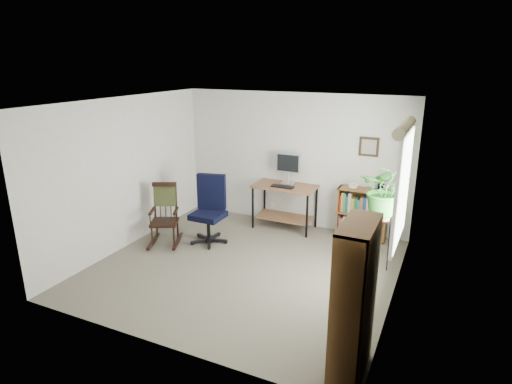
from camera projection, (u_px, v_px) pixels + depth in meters
The scene contains 18 objects.
floor at pixel (245, 267), 6.33m from camera, with size 4.20×4.00×0.00m, color slate.
ceiling at pixel (243, 102), 5.61m from camera, with size 4.20×4.00×0.00m, color silver.
wall_back at pixel (294, 160), 7.70m from camera, with size 4.20×0.00×2.40m, color silver.
wall_front at pixel (154, 243), 4.24m from camera, with size 4.20×0.00×2.40m, color silver.
wall_left at pixel (126, 173), 6.82m from camera, with size 0.00×4.00×2.40m, color silver.
wall_right at pixel (400, 211), 5.12m from camera, with size 0.00×4.00×2.40m, color silver.
window at pixel (402, 188), 5.34m from camera, with size 0.12×1.20×1.50m, color white, non-canonical shape.
desk at pixel (285, 207), 7.69m from camera, with size 1.11×0.61×0.80m, color brown, non-canonical shape.
monitor at pixel (288, 168), 7.61m from camera, with size 0.46×0.16×0.56m, color #B8B8BD, non-canonical shape.
keyboard at pixel (282, 187), 7.47m from camera, with size 0.40×0.15×0.03m, color black.
office_chair at pixel (208, 210), 7.01m from camera, with size 0.62×0.62×1.14m, color black, non-canonical shape.
rocking_chair at pixel (164, 214), 6.99m from camera, with size 0.53×0.88×1.03m, color black, non-canonical shape.
low_bookshelf at pixel (362, 214), 7.24m from camera, with size 0.83×0.28×0.87m, color brown, non-canonical shape.
tall_bookshelf at pixel (354, 302), 3.96m from camera, with size 0.30×0.69×1.58m, color brown, non-canonical shape.
plant_stand at pixel (381, 240), 6.14m from camera, with size 0.25×0.25×0.90m, color black, non-canonical shape.
spider_plant at pixel (388, 165), 5.81m from camera, with size 1.69×1.88×1.46m, color #276A25.
potted_plant_small at pixel (381, 188), 6.99m from camera, with size 0.13×0.24×0.11m, color #276A25.
framed_picture at pixel (369, 147), 7.03m from camera, with size 0.32×0.04×0.32m, color black, non-canonical shape.
Camera 1 is at (2.57, -5.10, 2.94)m, focal length 30.00 mm.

